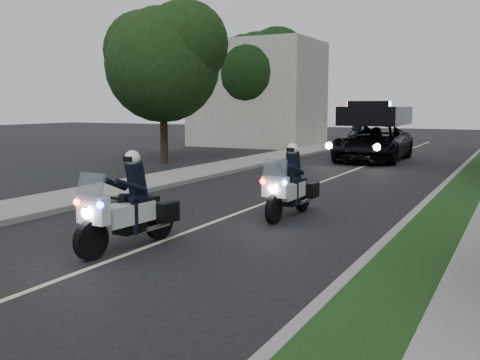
# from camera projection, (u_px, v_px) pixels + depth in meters

# --- Properties ---
(ground) EXTENTS (120.00, 120.00, 0.00)m
(ground) POSITION_uv_depth(u_px,v_px,m) (143.00, 248.00, 10.54)
(ground) COLOR black
(ground) RESTS_ON ground
(curb_right) EXTENTS (0.20, 60.00, 0.15)m
(curb_right) POSITION_uv_depth(u_px,v_px,m) (441.00, 189.00, 17.46)
(curb_right) COLOR gray
(curb_right) RESTS_ON ground
(grass_verge) EXTENTS (1.20, 60.00, 0.16)m
(grass_verge) POSITION_uv_depth(u_px,v_px,m) (464.00, 191.00, 17.14)
(grass_verge) COLOR #193814
(grass_verge) RESTS_ON ground
(curb_left) EXTENTS (0.20, 60.00, 0.15)m
(curb_left) POSITION_uv_depth(u_px,v_px,m) (217.00, 175.00, 21.20)
(curb_left) COLOR gray
(curb_left) RESTS_ON ground
(sidewalk_left) EXTENTS (2.00, 60.00, 0.16)m
(sidewalk_left) POSITION_uv_depth(u_px,v_px,m) (193.00, 173.00, 21.70)
(sidewalk_left) COLOR gray
(sidewalk_left) RESTS_ON ground
(building_far) EXTENTS (8.00, 6.00, 7.00)m
(building_far) POSITION_uv_depth(u_px,v_px,m) (258.00, 94.00, 37.51)
(building_far) COLOR #A8A396
(building_far) RESTS_ON ground
(lane_marking) EXTENTS (0.12, 50.00, 0.01)m
(lane_marking) POSITION_uv_depth(u_px,v_px,m) (318.00, 183.00, 19.34)
(lane_marking) COLOR #BFB78C
(lane_marking) RESTS_ON ground
(police_moto_left) EXTENTS (0.97, 2.28, 1.89)m
(police_moto_left) POSITION_uv_depth(u_px,v_px,m) (129.00, 248.00, 10.56)
(police_moto_left) COLOR silver
(police_moto_left) RESTS_ON ground
(police_moto_right) EXTENTS (0.78, 2.15, 1.82)m
(police_moto_right) POSITION_uv_depth(u_px,v_px,m) (289.00, 217.00, 13.54)
(police_moto_right) COLOR silver
(police_moto_right) RESTS_ON ground
(police_suv) EXTENTS (3.15, 6.55, 3.15)m
(police_suv) POSITION_uv_depth(u_px,v_px,m) (373.00, 161.00, 27.40)
(police_suv) COLOR black
(police_suv) RESTS_ON ground
(bicycle) EXTENTS (0.64, 1.70, 0.88)m
(bicycle) POSITION_uv_depth(u_px,v_px,m) (356.00, 153.00, 31.92)
(bicycle) COLOR black
(bicycle) RESTS_ON ground
(cyclist) EXTENTS (0.67, 0.45, 1.83)m
(cyclist) POSITION_uv_depth(u_px,v_px,m) (356.00, 153.00, 31.92)
(cyclist) COLOR black
(cyclist) RESTS_ON ground
(tree_left_near) EXTENTS (6.28, 6.28, 8.94)m
(tree_left_near) POSITION_uv_depth(u_px,v_px,m) (164.00, 163.00, 26.25)
(tree_left_near) COLOR #1A3812
(tree_left_near) RESTS_ON ground
(tree_left_far) EXTENTS (7.03, 7.03, 9.27)m
(tree_left_far) POSITION_uv_depth(u_px,v_px,m) (259.00, 146.00, 36.95)
(tree_left_far) COLOR black
(tree_left_far) RESTS_ON ground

